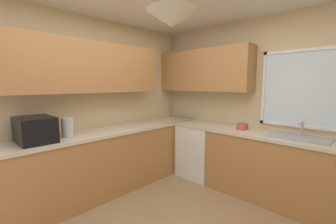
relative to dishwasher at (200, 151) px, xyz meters
name	(u,v)px	position (x,y,z in m)	size (l,w,h in m)	color
room_shell	(177,70)	(0.46, -1.11, 1.30)	(3.68, 3.94, 2.60)	beige
counter_run_left	(96,163)	(-0.66, -1.57, 0.02)	(0.65, 3.55, 0.91)	#AD7542
counter_run_back	(261,164)	(1.02, 0.03, 0.02)	(2.77, 0.65, 0.91)	#AD7542
dishwasher	(200,151)	(0.00, 0.00, 0.00)	(0.60, 0.60, 0.86)	white
microwave	(35,130)	(-0.66, -2.29, 0.62)	(0.48, 0.36, 0.29)	black
kettle	(68,127)	(-0.64, -1.94, 0.60)	(0.15, 0.15, 0.25)	#B7B7BC
sink_assembly	(298,137)	(1.46, 0.04, 0.49)	(0.68, 0.40, 0.19)	#9EA0A5
bowl	(242,126)	(0.73, 0.03, 0.52)	(0.16, 0.16, 0.09)	#B74C42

